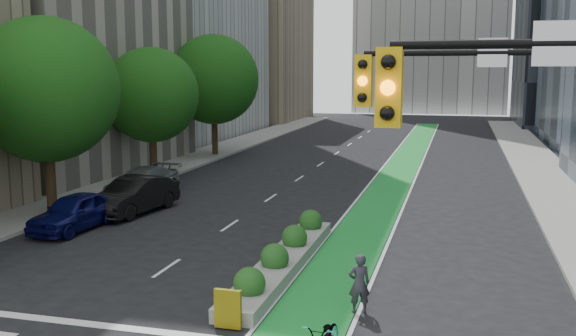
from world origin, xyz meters
The scene contains 13 objects.
sidewalk_left centered at (-11.80, 25.00, 0.07)m, with size 3.60×90.00×0.15m, color gray.
sidewalk_right centered at (11.80, 25.00, 0.07)m, with size 3.60×90.00×0.15m, color gray.
bike_lane_paint centered at (3.00, 30.00, 0.01)m, with size 2.20×70.00×0.01m, color green.
building_tan_far centered at (-20.00, 66.00, 13.00)m, with size 14.00×16.00×26.00m, color tan.
tree_mid centered at (-11.00, 12.00, 5.57)m, with size 6.40×6.40×8.78m.
tree_midfar centered at (-11.00, 22.00, 4.95)m, with size 5.60×5.60×7.76m.
tree_far centered at (-11.00, 32.00, 5.69)m, with size 6.60×6.60×9.00m.
signal_right centered at (8.67, 0.47, 4.80)m, with size 5.82×0.51×7.20m.
median_planter centered at (1.20, 7.04, 0.37)m, with size 1.20×10.26×1.10m.
cyclist centered at (4.20, 3.77, 0.82)m, with size 0.60×0.39×1.64m, color #312D36.
parked_car_left_near centered at (-8.35, 9.71, 0.75)m, with size 1.77×4.40×1.50m, color #0C0D48.
parked_car_left_mid centered at (-7.48, 13.09, 0.82)m, with size 1.74×4.98×1.64m, color black.
parked_car_left_far centered at (-9.05, 16.83, 0.72)m, with size 2.02×4.98×1.45m, color #55585A.
Camera 1 is at (6.62, -12.59, 6.50)m, focal length 40.00 mm.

